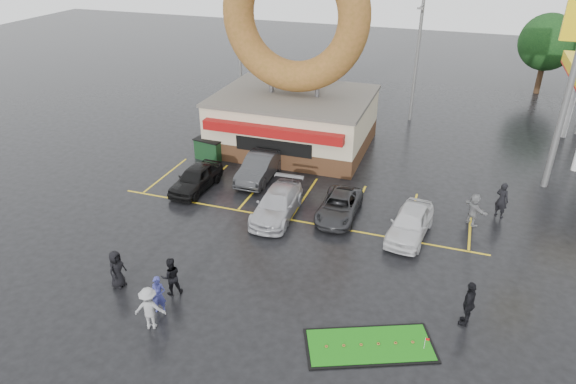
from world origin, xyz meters
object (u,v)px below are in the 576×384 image
(streetlight_mid, at_px, (417,59))
(car_black, at_px, (196,178))
(person_cameraman, at_px, (469,303))
(car_grey, at_px, (339,206))
(donut_shop, at_px, (294,83))
(putting_green, at_px, (370,345))
(dumpster, at_px, (211,149))
(car_white, at_px, (410,223))
(car_silver, at_px, (277,204))
(person_blue, at_px, (159,295))
(car_dgrey, at_px, (260,167))
(streetlight_left, at_px, (239,48))

(streetlight_mid, bearing_deg, car_black, -122.72)
(person_cameraman, bearing_deg, car_grey, -121.17)
(donut_shop, xyz_separation_m, putting_green, (8.73, -17.19, -4.43))
(car_grey, relative_size, dumpster, 2.33)
(car_black, relative_size, car_white, 0.97)
(car_silver, distance_m, car_white, 6.90)
(streetlight_mid, bearing_deg, person_blue, -104.25)
(person_cameraman, bearing_deg, dumpster, -111.07)
(car_dgrey, distance_m, dumpster, 4.54)
(putting_green, bearing_deg, car_white, 87.32)
(car_silver, bearing_deg, dumpster, 137.74)
(dumpster, distance_m, putting_green, 18.87)
(car_black, distance_m, car_grey, 8.62)
(car_black, height_order, person_blue, person_blue)
(car_black, bearing_deg, streetlight_left, 106.83)
(car_silver, distance_m, person_blue, 8.86)
(streetlight_left, bearing_deg, person_cameraman, -48.76)
(car_white, bearing_deg, car_silver, -170.75)
(car_dgrey, xyz_separation_m, car_grey, (5.64, -2.85, -0.19))
(car_silver, bearing_deg, putting_green, -52.63)
(car_white, relative_size, putting_green, 0.83)
(streetlight_mid, height_order, person_blue, streetlight_mid)
(car_dgrey, relative_size, person_blue, 2.82)
(car_black, height_order, car_white, car_white)
(car_grey, bearing_deg, streetlight_left, 127.90)
(donut_shop, relative_size, putting_green, 2.61)
(donut_shop, relative_size, streetlight_mid, 1.50)
(person_blue, bearing_deg, putting_green, -4.55)
(streetlight_left, distance_m, car_silver, 19.18)
(car_dgrey, height_order, dumpster, car_dgrey)
(donut_shop, relative_size, car_black, 3.24)
(car_white, height_order, putting_green, car_white)
(streetlight_left, height_order, person_cameraman, streetlight_left)
(streetlight_left, distance_m, car_white, 23.08)
(person_cameraman, bearing_deg, car_black, -101.04)
(car_black, bearing_deg, car_dgrey, 43.63)
(streetlight_mid, distance_m, dumpster, 16.92)
(person_blue, distance_m, putting_green, 8.41)
(car_black, xyz_separation_m, car_silver, (5.50, -1.31, -0.01))
(streetlight_left, relative_size, car_black, 2.16)
(person_blue, distance_m, dumpster, 15.10)
(donut_shop, relative_size, person_blue, 8.14)
(streetlight_mid, relative_size, putting_green, 1.74)
(car_dgrey, height_order, person_blue, person_blue)
(car_black, bearing_deg, donut_shop, 70.75)
(streetlight_left, distance_m, car_grey, 20.09)
(car_black, bearing_deg, dumpster, 108.70)
(car_dgrey, height_order, car_white, car_dgrey)
(car_black, distance_m, car_silver, 5.66)
(dumpster, bearing_deg, streetlight_mid, 55.68)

